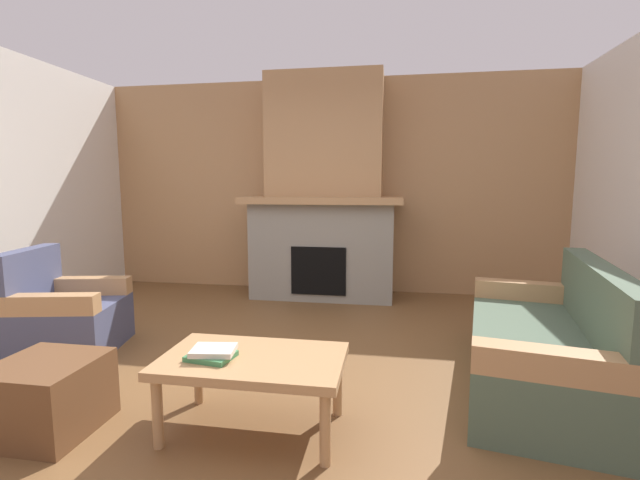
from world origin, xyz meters
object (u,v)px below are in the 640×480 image
object	(u,v)px
armchair	(63,316)
ottoman	(47,396)
coffee_table	(253,366)
fireplace	(324,202)
couch	(547,347)

from	to	relation	value
armchair	ottoman	bearing A→B (deg)	-53.58
armchair	ottoman	distance (m)	1.34
armchair	ottoman	world-z (taller)	armchair
coffee_table	ottoman	world-z (taller)	coffee_table
fireplace	couch	xyz separation A→B (m)	(1.88, -2.24, -0.88)
coffee_table	ottoman	bearing A→B (deg)	-170.49
couch	coffee_table	distance (m)	1.97
couch	armchair	distance (m)	3.71
ottoman	couch	bearing A→B (deg)	19.21
armchair	coffee_table	size ratio (longest dim) A/B	0.90
fireplace	couch	distance (m)	3.05
couch	armchair	bearing A→B (deg)	179.07
coffee_table	ottoman	distance (m)	1.16
fireplace	ottoman	xyz separation A→B (m)	(-1.04, -3.26, -0.96)
couch	ottoman	size ratio (longest dim) A/B	3.70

